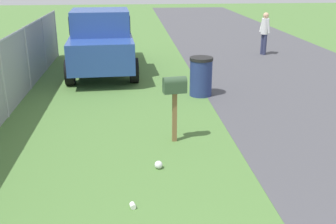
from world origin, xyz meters
TOP-DOWN VIEW (x-y plane):
  - mailbox at (6.49, -0.24)m, footprint 0.27×0.48m
  - pickup_truck at (12.48, 1.54)m, footprint 5.28×2.37m
  - trash_bin at (9.49, -1.29)m, footprint 0.63×0.63m
  - pedestrian at (14.73, -4.77)m, footprint 0.46×0.32m
  - fence_section at (8.22, 3.52)m, footprint 14.10×0.07m
  - litter_bag_midfield_a at (5.33, 0.16)m, footprint 0.14×0.14m
  - litter_cup_midfield_b at (4.15, 0.62)m, footprint 0.12×0.10m

SIDE VIEW (x-z plane):
  - litter_cup_midfield_b at x=4.15m, z-range 0.00..0.08m
  - litter_bag_midfield_a at x=5.33m, z-range 0.00..0.14m
  - trash_bin at x=9.49m, z-range 0.00..1.06m
  - fence_section at x=8.22m, z-range 0.07..1.85m
  - pedestrian at x=14.73m, z-range 0.13..1.81m
  - mailbox at x=6.49m, z-range 0.39..1.73m
  - pickup_truck at x=12.48m, z-range 0.06..2.15m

